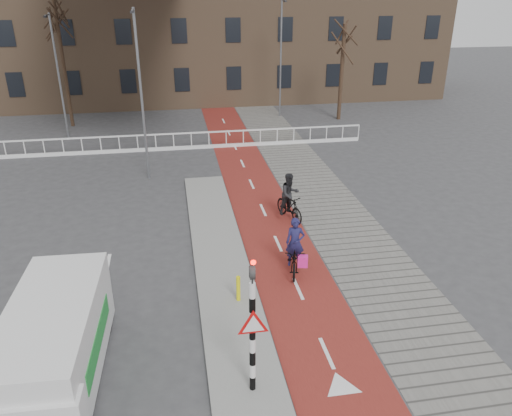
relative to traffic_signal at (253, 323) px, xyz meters
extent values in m
plane|color=#38383A|center=(0.60, 2.02, -1.99)|extent=(120.00, 120.00, 0.00)
cube|color=maroon|center=(2.10, 12.02, -1.98)|extent=(2.50, 60.00, 0.01)
cube|color=slate|center=(4.90, 12.02, -1.98)|extent=(3.00, 60.00, 0.01)
cube|color=gray|center=(-0.10, 6.02, -1.93)|extent=(1.80, 16.00, 0.12)
cylinder|color=black|center=(0.00, 0.02, -0.43)|extent=(0.14, 0.14, 2.88)
imported|color=black|center=(0.00, 0.02, 1.41)|extent=(0.13, 0.16, 0.80)
cylinder|color=#FF0C05|center=(0.00, -0.12, 1.59)|extent=(0.11, 0.02, 0.11)
cylinder|color=yellow|center=(0.16, 3.59, -1.47)|extent=(0.12, 0.12, 0.81)
imported|color=black|center=(2.23, 5.07, -1.50)|extent=(1.04, 1.92, 0.96)
imported|color=#1D1C48|center=(2.23, 5.07, -0.91)|extent=(0.68, 0.53, 1.67)
cube|color=#E92092|center=(2.35, 4.54, -1.31)|extent=(0.35, 0.27, 0.38)
imported|color=black|center=(2.97, 8.98, -1.44)|extent=(1.09, 1.88, 1.09)
imported|color=black|center=(2.97, 8.98, -0.89)|extent=(1.00, 0.89, 1.71)
cube|color=silver|center=(-4.46, 1.28, -0.89)|extent=(2.10, 4.86, 1.91)
cube|color=#1E8B33|center=(-5.43, 1.28, -0.99)|extent=(0.14, 3.06, 0.55)
cube|color=#1E8B33|center=(-3.49, 1.28, -0.99)|extent=(0.14, 3.06, 0.55)
cube|color=black|center=(-4.46, -0.76, -0.49)|extent=(1.72, 0.12, 0.90)
cylinder|color=black|center=(-3.71, -0.38, -1.65)|extent=(0.27, 0.68, 0.67)
cylinder|color=black|center=(-5.21, 2.94, -1.65)|extent=(0.27, 0.68, 0.67)
cylinder|color=black|center=(-3.58, 2.87, -1.65)|extent=(0.27, 0.68, 0.67)
cube|color=silver|center=(-4.40, 19.02, -1.04)|extent=(28.00, 0.08, 0.08)
cube|color=silver|center=(-4.40, 19.02, -1.89)|extent=(28.00, 0.10, 0.20)
cube|color=#7F6047|center=(-2.40, 34.02, 4.01)|extent=(46.00, 10.00, 12.00)
cylinder|color=black|center=(-7.95, 25.47, 2.05)|extent=(0.23, 0.23, 8.08)
cylinder|color=black|center=(10.10, 24.23, 1.16)|extent=(0.26, 0.26, 6.30)
cylinder|color=slate|center=(-2.71, 14.69, 1.90)|extent=(0.12, 0.12, 7.78)
cylinder|color=slate|center=(-7.67, 22.16, 1.62)|extent=(0.12, 0.12, 7.22)
cylinder|color=slate|center=(6.21, 25.74, 1.91)|extent=(0.12, 0.12, 7.79)
camera|label=1|loc=(-1.42, -8.68, 6.72)|focal=35.00mm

